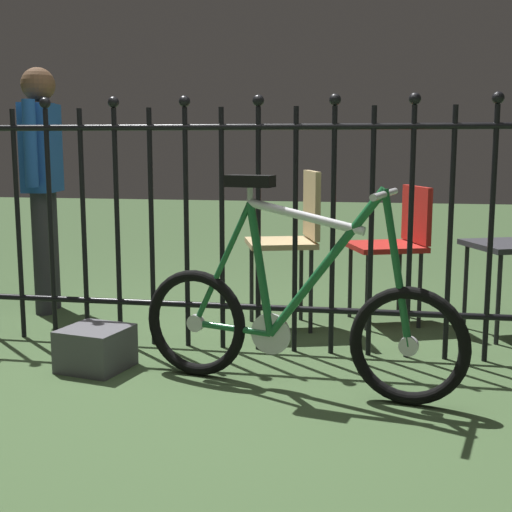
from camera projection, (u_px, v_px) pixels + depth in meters
name	position (u px, v px, depth m)	size (l,w,h in m)	color
ground_plane	(204.00, 387.00, 3.01)	(20.00, 20.00, 0.00)	#39512F
iron_fence	(218.00, 218.00, 3.50)	(4.25, 0.07, 1.34)	black
bicycle	(295.00, 319.00, 2.94)	(1.41, 0.45, 0.91)	black
chair_tan	(294.00, 232.00, 3.92)	(0.46, 0.46, 0.89)	black
chair_red	(397.00, 238.00, 4.05)	(0.50, 0.50, 0.80)	black
person_visitor	(42.00, 171.00, 4.26)	(0.23, 0.47, 1.49)	#2D2D33
display_crate	(96.00, 348.00, 3.24)	(0.28, 0.28, 0.20)	#4C4C51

